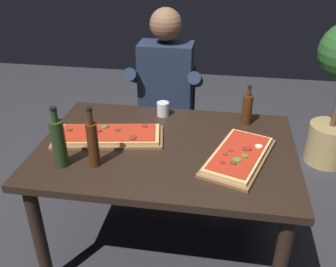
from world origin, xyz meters
TOP-DOWN VIEW (x-y plane):
  - ground_plane at (0.00, 0.00)m, footprint 6.40×6.40m
  - dining_table at (0.00, 0.00)m, footprint 1.40×0.96m
  - pizza_rectangular_front at (-0.34, 0.03)m, footprint 0.65×0.35m
  - pizza_rectangular_left at (0.39, -0.07)m, footprint 0.41×0.57m
  - wine_bottle_dark at (-0.33, -0.24)m, footprint 0.06×0.06m
  - oil_bottle_amber at (-0.49, -0.27)m, footprint 0.07×0.07m
  - vinegar_bottle_green at (0.43, 0.34)m, footprint 0.06×0.06m
  - tumbler_near_camera at (-0.08, 0.37)m, footprint 0.08×0.08m
  - diner_chair at (-0.13, 0.86)m, footprint 0.44×0.44m
  - seated_diner at (-0.13, 0.74)m, footprint 0.53×0.41m

SIDE VIEW (x-z plane):
  - ground_plane at x=0.00m, z-range 0.00..0.00m
  - diner_chair at x=-0.13m, z-range 0.05..0.92m
  - dining_table at x=0.00m, z-range 0.27..1.01m
  - seated_diner at x=-0.13m, z-range 0.08..1.41m
  - pizza_rectangular_left at x=0.39m, z-range 0.74..0.78m
  - pizza_rectangular_front at x=-0.34m, z-range 0.73..0.78m
  - tumbler_near_camera at x=-0.08m, z-range 0.73..0.82m
  - vinegar_bottle_green at x=0.43m, z-range 0.71..0.96m
  - wine_bottle_dark at x=-0.33m, z-range 0.71..1.03m
  - oil_bottle_amber at x=-0.49m, z-range 0.71..1.03m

